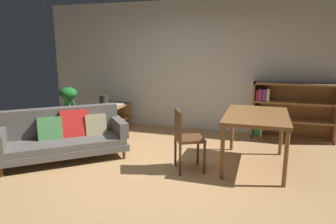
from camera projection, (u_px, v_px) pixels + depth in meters
ground_plane at (146, 176)px, 4.11m from camera, size 8.16×8.16×0.00m
back_wall_panel at (193, 66)px, 6.35m from camera, size 6.80×0.10×2.70m
fabric_couch at (64, 135)px, 4.73m from camera, size 1.92×1.82×0.79m
media_console at (112, 119)px, 6.26m from camera, size 0.43×1.01×0.55m
open_laptop at (113, 104)px, 6.35m from camera, size 0.44×0.37×0.06m
desk_speaker at (104, 102)px, 5.95m from camera, size 0.16×0.16×0.26m
potted_floor_plant at (69, 104)px, 6.30m from camera, size 0.49×0.36×0.93m
dining_table at (256, 119)px, 4.35m from camera, size 0.89×1.33×0.79m
dining_chair_near at (185, 136)px, 4.22m from camera, size 0.51×0.51×0.89m
bookshelf at (288, 111)px, 5.76m from camera, size 1.50×0.35×1.09m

